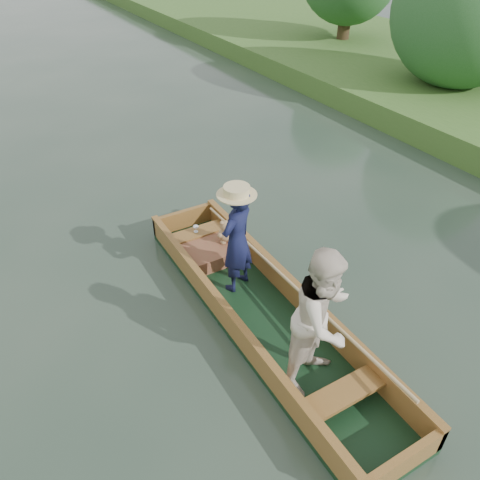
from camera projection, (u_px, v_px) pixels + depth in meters
ground at (262, 320)px, 6.28m from camera, size 120.00×120.00×0.00m
trees_far at (90, 15)px, 10.84m from camera, size 22.63×13.74×4.60m
punt at (275, 296)px, 5.76m from camera, size 1.12×5.00×1.86m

